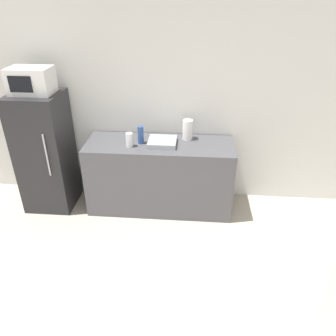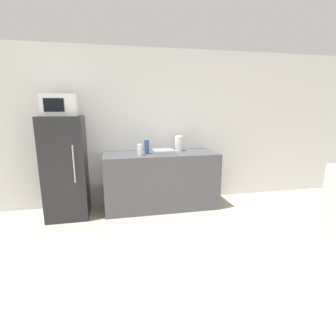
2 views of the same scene
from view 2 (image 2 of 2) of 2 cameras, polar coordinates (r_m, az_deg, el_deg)
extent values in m
cube|color=silver|center=(4.55, -4.72, 8.52)|extent=(8.00, 0.06, 2.60)
cube|color=#232326|center=(4.23, -21.42, 0.03)|extent=(0.61, 0.59, 1.54)
cylinder|color=#B7B7BC|center=(3.88, -19.82, 0.79)|extent=(0.02, 0.02, 0.54)
cube|color=white|center=(4.14, -22.50, 12.54)|extent=(0.48, 0.33, 0.30)
cube|color=black|center=(3.98, -23.61, 12.46)|extent=(0.27, 0.01, 0.18)
cube|color=#4C4C51|center=(4.36, -1.48, -2.80)|extent=(1.85, 0.65, 0.93)
cube|color=#9EA3A8|center=(4.25, -1.02, 3.60)|extent=(0.35, 0.34, 0.06)
cylinder|color=#2D4C8C|center=(4.20, -4.64, 4.58)|extent=(0.07, 0.07, 0.22)
cylinder|color=silver|center=(4.08, -6.13, 3.96)|extent=(0.08, 0.08, 0.17)
cylinder|color=white|center=(4.48, 2.35, 5.35)|extent=(0.13, 0.13, 0.26)
camera|label=1|loc=(1.60, 67.57, 43.37)|focal=35.00mm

